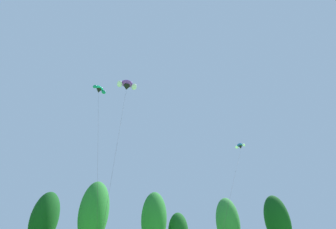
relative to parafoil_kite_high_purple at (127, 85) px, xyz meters
name	(u,v)px	position (x,y,z in m)	size (l,w,h in m)	color
treeline_tree_b	(45,219)	(-15.38, 25.81, -17.10)	(5.52, 5.52, 13.79)	#472D19
treeline_tree_c	(94,212)	(-5.05, 22.08, -16.05)	(5.99, 5.99, 15.51)	#472D19
treeline_tree_d	(154,219)	(7.66, 25.34, -16.71)	(5.70, 5.70, 14.43)	#472D19
treeline_tree_f	(228,222)	(25.47, 26.64, -17.01)	(5.56, 5.56, 13.93)	#472D19
treeline_tree_g	(277,220)	(36.95, 24.38, -16.70)	(5.70, 5.70, 14.44)	#472D19
parafoil_kite_high_purple	(127,85)	(0.00, 0.00, 0.00)	(3.47, 9.92, 24.69)	purple
parafoil_kite_mid_blue_white	(240,146)	(22.26, 8.26, -5.57)	(13.89, 17.19, 19.30)	blue
parafoil_kite_far_teal	(99,90)	(-4.04, -0.50, -1.73)	(5.16, 9.68, 22.71)	teal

